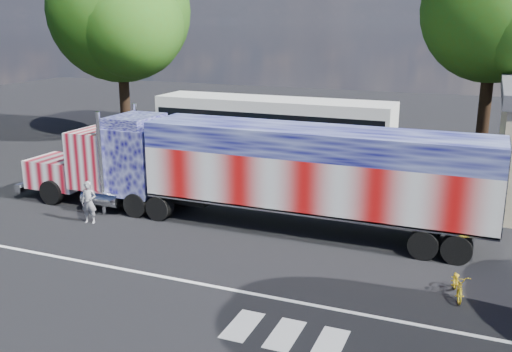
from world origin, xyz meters
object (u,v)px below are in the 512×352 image
at_px(tree_nw_a, 121,12).
at_px(coach_bus, 273,132).
at_px(bicycle, 458,284).
at_px(tree_ne_a, 497,10).
at_px(woman, 89,202).
at_px(semi_truck, 253,169).

bearing_deg(tree_nw_a, coach_bus, -17.65).
height_order(bicycle, tree_ne_a, tree_ne_a).
bearing_deg(tree_ne_a, woman, -128.70).
bearing_deg(tree_ne_a, tree_nw_a, -173.21).
relative_size(woman, tree_ne_a, 0.14).
relative_size(semi_truck, woman, 11.79).
bearing_deg(coach_bus, woman, -107.59).
bearing_deg(bicycle, semi_truck, 145.35).
xyz_separation_m(woman, tree_ne_a, (14.38, 17.94, 7.59)).
bearing_deg(tree_nw_a, woman, -60.47).
bearing_deg(coach_bus, tree_nw_a, 162.35).
bearing_deg(coach_bus, semi_truck, -74.26).
height_order(semi_truck, tree_ne_a, tree_ne_a).
distance_m(woman, tree_ne_a, 24.21).
height_order(coach_bus, tree_nw_a, tree_nw_a).
distance_m(semi_truck, tree_ne_a, 18.63).
bearing_deg(woman, semi_truck, 9.59).
bearing_deg(tree_ne_a, semi_truck, -118.15).
bearing_deg(tree_ne_a, bicycle, -90.76).
relative_size(coach_bus, tree_ne_a, 1.04).
distance_m(woman, bicycle, 14.18).
xyz_separation_m(semi_truck, tree_ne_a, (8.29, 15.49, 6.22)).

